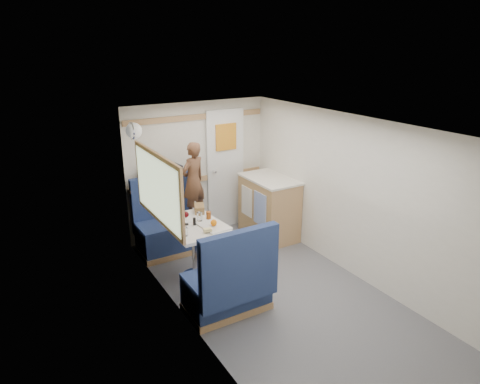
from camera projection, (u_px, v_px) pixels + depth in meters
floor at (285, 301)px, 4.88m from camera, size 4.50×4.50×0.00m
ceiling at (292, 127)px, 4.22m from camera, size 4.50×4.50×0.00m
wall_back at (198, 169)px, 6.38m from camera, size 2.20×0.02×2.00m
wall_left at (194, 243)px, 4.02m from camera, size 0.02×4.50×2.00m
wall_right at (363, 202)px, 5.08m from camera, size 0.02×4.50×2.00m
oak_trim_low at (199, 179)px, 6.41m from camera, size 2.15×0.02×0.08m
oak_trim_high at (197, 117)px, 6.10m from camera, size 2.15×0.02×0.08m
side_window at (157, 188)px, 4.76m from camera, size 0.04×1.30×0.72m
rear_door at (225, 167)px, 6.58m from camera, size 0.62×0.12×1.86m
dinette_table at (195, 236)px, 5.19m from camera, size 0.62×0.92×0.72m
bench_far at (169, 230)px, 5.98m from camera, size 0.90×0.59×1.05m
bench_near at (229, 288)px, 4.58m from camera, size 0.90×0.59×1.05m
ledge at (160, 186)px, 6.00m from camera, size 0.90×0.14×0.04m
dome_light at (134, 131)px, 5.31m from camera, size 0.20×0.20×0.20m
galley_counter at (269, 207)px, 6.38m from camera, size 0.57×0.92×0.92m
person at (193, 181)px, 5.86m from camera, size 0.46×0.38×1.08m
duffel_bag at (162, 176)px, 5.97m from camera, size 0.56×0.32×0.25m
tray at (214, 226)px, 5.06m from camera, size 0.32×0.39×0.02m
orange_fruit at (214, 223)px, 5.04m from camera, size 0.08×0.08×0.08m
cheese_block at (208, 230)px, 4.90m from camera, size 0.11×0.08×0.03m
wine_glass at (186, 215)px, 5.09m from camera, size 0.08×0.08×0.17m
tumbler_left at (185, 232)px, 4.82m from camera, size 0.06×0.06×0.10m
tumbler_right at (200, 217)px, 5.22m from camera, size 0.07×0.07×0.11m
beer_glass at (209, 215)px, 5.28m from camera, size 0.06×0.06×0.09m
pepper_grinder at (194, 221)px, 5.10m from camera, size 0.04×0.04×0.09m
bread_loaf at (199, 209)px, 5.50m from camera, size 0.20×0.25×0.09m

